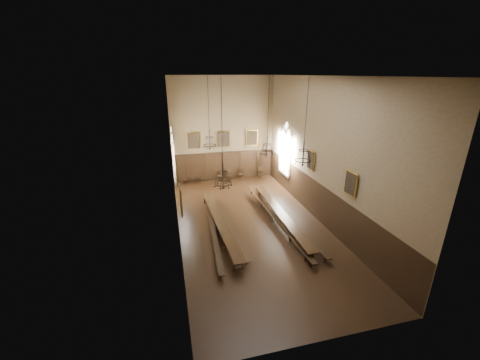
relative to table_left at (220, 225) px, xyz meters
name	(u,v)px	position (x,y,z in m)	size (l,w,h in m)	color
floor	(251,225)	(2.05, 0.16, -0.37)	(9.00, 18.00, 0.02)	black
ceiling	(253,75)	(2.05, 0.16, 8.65)	(9.00, 18.00, 0.02)	black
wall_back	(223,130)	(2.05, 9.17, 4.14)	(9.00, 0.02, 9.00)	#7E694D
wall_front	(333,232)	(2.05, -8.85, 4.14)	(9.00, 0.02, 9.00)	#7E694D
wall_left	(174,162)	(-2.46, 0.16, 4.14)	(0.02, 18.00, 9.00)	#7E694D
wall_right	(321,152)	(6.56, 0.16, 4.14)	(0.02, 18.00, 9.00)	#7E694D
wainscot_panelling	(251,207)	(2.05, 0.16, 0.89)	(9.00, 18.00, 2.50)	black
table_left	(220,225)	(0.00, 0.00, 0.00)	(1.01, 9.27, 0.72)	black
table_right	(281,218)	(3.98, -0.07, 0.00)	(0.78, 9.24, 0.72)	black
bench_left_outer	(212,227)	(-0.48, -0.07, -0.08)	(0.89, 9.66, 0.43)	black
bench_left_inner	(227,222)	(0.52, 0.35, -0.10)	(0.60, 9.03, 0.41)	black
bench_right_inner	(274,218)	(3.60, 0.09, -0.06)	(0.62, 10.60, 0.48)	black
bench_right_outer	(288,215)	(4.61, 0.29, -0.06)	(0.35, 10.58, 0.48)	black
chair_0	(185,181)	(-1.53, 8.70, -0.10)	(0.39, 0.39, 0.88)	black
chair_1	(198,180)	(-0.39, 8.63, -0.09)	(0.43, 0.43, 0.90)	black
chair_3	(220,178)	(1.63, 8.73, -0.09)	(0.40, 0.40, 0.90)	black
chair_4	(229,177)	(2.48, 8.76, -0.07)	(0.52, 0.52, 0.96)	black
chair_5	(241,176)	(3.59, 8.73, -0.07)	(0.51, 0.51, 0.98)	black
chair_7	(261,174)	(5.43, 8.64, -0.06)	(0.51, 0.51, 1.01)	black
chandelier_back_left	(210,141)	(-0.06, 2.67, 4.68)	(0.82, 0.82, 4.41)	black
chandelier_back_right	(267,148)	(4.00, 3.05, 3.85)	(0.95, 0.95, 5.28)	black
chandelier_front_left	(223,177)	(-0.20, -2.54, 4.00)	(0.87, 0.87, 5.13)	black
chandelier_front_right	(303,155)	(4.15, -2.21, 4.71)	(0.86, 0.86, 4.36)	black
portrait_back_0	(193,141)	(-0.55, 9.04, 3.34)	(1.10, 0.12, 1.40)	gold
portrait_back_1	(223,139)	(2.05, 9.04, 3.34)	(1.10, 0.12, 1.40)	gold
portrait_back_2	(252,138)	(4.65, 9.04, 3.34)	(1.10, 0.12, 1.40)	gold
portrait_left_0	(176,170)	(-2.33, 1.16, 3.34)	(0.12, 1.00, 1.30)	gold
portrait_left_1	(181,200)	(-2.33, -3.34, 3.34)	(0.12, 1.00, 1.30)	gold
portrait_right_0	(311,160)	(6.43, 1.16, 3.34)	(0.12, 1.00, 1.30)	gold
portrait_right_1	(351,183)	(6.43, -3.34, 3.34)	(0.12, 1.00, 1.30)	gold
window_right	(285,149)	(6.48, 5.66, 3.04)	(0.20, 2.20, 4.60)	white
window_left	(173,156)	(-2.38, 5.66, 3.04)	(0.20, 2.20, 4.60)	white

